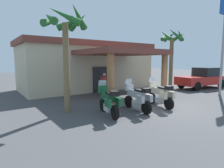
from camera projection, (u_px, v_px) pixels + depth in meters
The scene contains 10 objects.
ground_plane at pixel (159, 107), 10.48m from camera, with size 80.00×80.00×0.00m, color #424244.
motel_building at pixel (89, 65), 17.44m from camera, with size 12.19×10.67×4.22m.
motorcycle_green at pixel (109, 101), 8.90m from camera, with size 0.87×2.20×1.61m.
motorcycle_silver at pixel (137, 98), 9.70m from camera, with size 0.73×2.21×1.61m.
motorcycle_cream at pixel (160, 94), 10.60m from camera, with size 0.85×2.20×1.61m.
pedestrian at pixel (104, 83), 13.44m from camera, with size 0.45×0.34×1.73m.
pickup_truck_red at pixel (203, 78), 17.71m from camera, with size 5.36×2.40×1.95m.
palm_tree_roadside at pixel (66, 32), 9.04m from camera, with size 2.28×2.30×5.21m.
palm_tree_near_portico at pixel (172, 45), 16.29m from camera, with size 2.03×2.14×5.34m.
roadside_sign at pixel (224, 32), 13.87m from camera, with size 1.40×0.18×7.02m.
Camera 1 is at (-7.77, -7.17, 2.60)m, focal length 30.11 mm.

